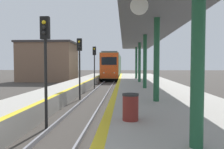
{
  "coord_description": "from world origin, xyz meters",
  "views": [
    {
      "loc": [
        2.21,
        -1.75,
        2.62
      ],
      "look_at": [
        0.96,
        20.35,
        1.6
      ],
      "focal_mm": 35.0,
      "sensor_mm": 36.0,
      "label": 1
    }
  ],
  "objects_px": {
    "train": "(113,66)",
    "signal_far": "(94,59)",
    "signal_near": "(45,51)",
    "trash_bin": "(130,107)",
    "signal_mid": "(80,57)"
  },
  "relations": [
    {
      "from": "signal_near",
      "to": "train",
      "type": "bearing_deg",
      "value": 88.35
    },
    {
      "from": "signal_near",
      "to": "trash_bin",
      "type": "xyz_separation_m",
      "value": [
        3.37,
        -1.97,
        -1.85
      ]
    },
    {
      "from": "signal_far",
      "to": "signal_near",
      "type": "bearing_deg",
      "value": -89.89
    },
    {
      "from": "train",
      "to": "signal_far",
      "type": "relative_size",
      "value": 4.81
    },
    {
      "from": "signal_near",
      "to": "trash_bin",
      "type": "height_order",
      "value": "signal_near"
    },
    {
      "from": "train",
      "to": "signal_far",
      "type": "xyz_separation_m",
      "value": [
        -1.0,
        -19.01,
        0.82
      ]
    },
    {
      "from": "signal_mid",
      "to": "signal_far",
      "type": "relative_size",
      "value": 1.0
    },
    {
      "from": "signal_far",
      "to": "trash_bin",
      "type": "relative_size",
      "value": 5.5
    },
    {
      "from": "train",
      "to": "signal_mid",
      "type": "distance_m",
      "value": 26.35
    },
    {
      "from": "signal_mid",
      "to": "trash_bin",
      "type": "xyz_separation_m",
      "value": [
        3.49,
        -9.28,
        -1.85
      ]
    },
    {
      "from": "train",
      "to": "trash_bin",
      "type": "xyz_separation_m",
      "value": [
        2.4,
        -35.6,
        -1.03
      ]
    },
    {
      "from": "trash_bin",
      "to": "train",
      "type": "bearing_deg",
      "value": 93.85
    },
    {
      "from": "signal_far",
      "to": "signal_mid",
      "type": "bearing_deg",
      "value": -90.76
    },
    {
      "from": "train",
      "to": "trash_bin",
      "type": "bearing_deg",
      "value": -86.15
    },
    {
      "from": "train",
      "to": "trash_bin",
      "type": "distance_m",
      "value": 35.69
    }
  ]
}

